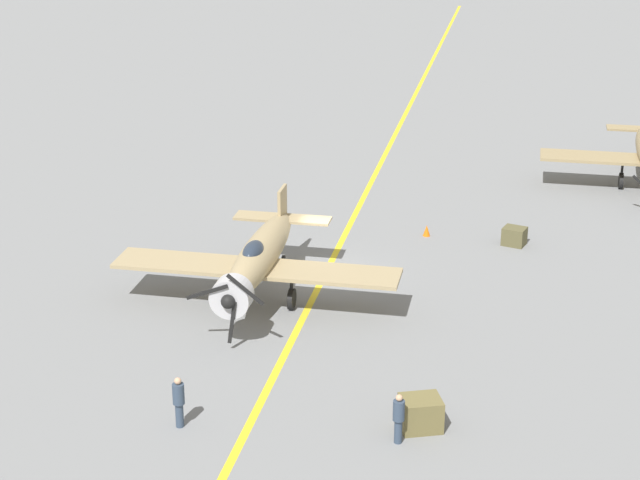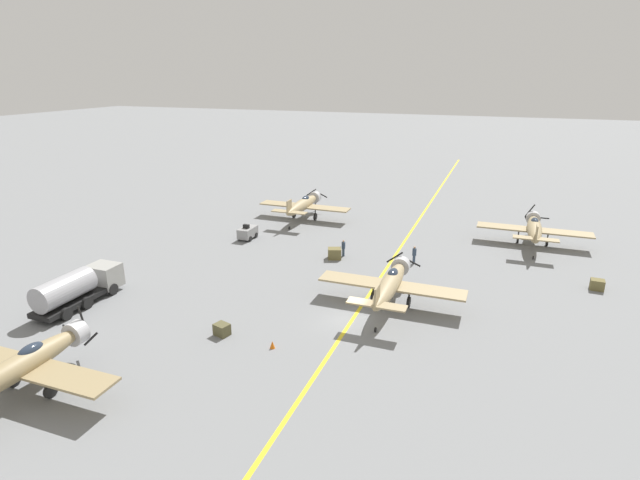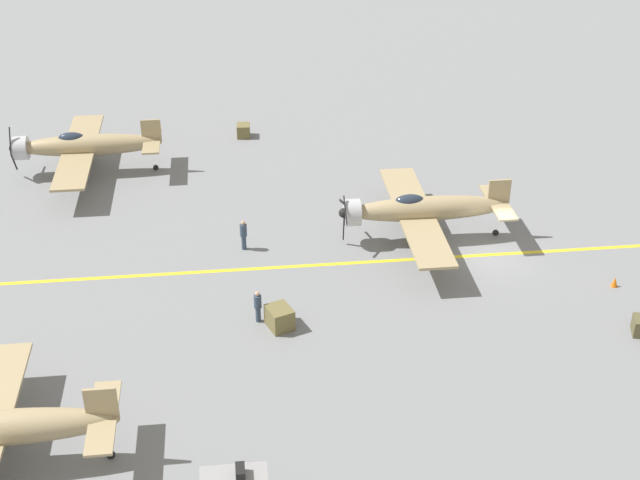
% 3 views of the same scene
% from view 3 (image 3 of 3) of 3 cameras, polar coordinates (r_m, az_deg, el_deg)
% --- Properties ---
extents(ground_plane, '(400.00, 400.00, 0.00)m').
position_cam_3_polar(ground_plane, '(51.69, 11.01, -0.92)').
color(ground_plane, slate).
extents(taxiway_stripe, '(0.30, 160.00, 0.01)m').
position_cam_3_polar(taxiway_stripe, '(51.69, 11.01, -0.92)').
color(taxiway_stripe, yellow).
rests_on(taxiway_stripe, ground).
extents(airplane_far_right, '(12.00, 9.98, 3.65)m').
position_cam_3_polar(airplane_far_right, '(61.34, -14.89, 5.85)').
color(airplane_far_right, tan).
rests_on(airplane_far_right, ground).
extents(airplane_mid_center, '(12.00, 9.98, 3.65)m').
position_cam_3_polar(airplane_mid_center, '(51.57, 6.52, 1.96)').
color(airplane_mid_center, tan).
rests_on(airplane_mid_center, ground).
extents(ground_crew_walking, '(0.39, 0.39, 1.77)m').
position_cam_3_polar(ground_crew_walking, '(44.80, -4.00, -4.19)').
color(ground_crew_walking, '#334256').
rests_on(ground_crew_walking, ground).
extents(ground_crew_inspecting, '(0.40, 0.40, 1.84)m').
position_cam_3_polar(ground_crew_inspecting, '(50.97, -4.92, 0.40)').
color(ground_crew_inspecting, '#334256').
rests_on(ground_crew_inspecting, ground).
extents(supply_crate_mid_lane, '(1.17, 0.99, 0.93)m').
position_cam_3_polar(supply_crate_mid_lane, '(65.86, -4.92, 7.00)').
color(supply_crate_mid_lane, brown).
rests_on(supply_crate_mid_lane, ground).
extents(supply_crate_outboard, '(1.65, 1.52, 1.12)m').
position_cam_3_polar(supply_crate_outboard, '(44.57, -2.60, -4.98)').
color(supply_crate_outboard, brown).
rests_on(supply_crate_outboard, ground).
extents(traffic_cone, '(0.36, 0.36, 0.55)m').
position_cam_3_polar(traffic_cone, '(50.32, 18.34, -2.57)').
color(traffic_cone, orange).
rests_on(traffic_cone, ground).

